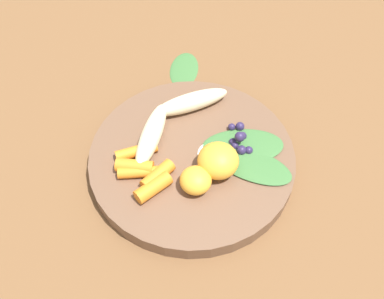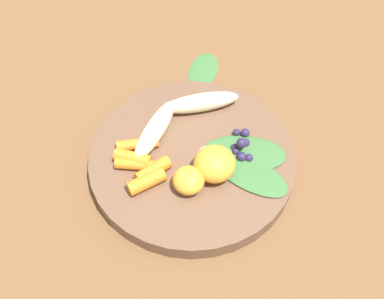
% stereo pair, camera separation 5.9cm
% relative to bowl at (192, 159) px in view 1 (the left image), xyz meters
% --- Properties ---
extents(ground_plane, '(2.40, 2.40, 0.00)m').
position_rel_bowl_xyz_m(ground_plane, '(0.00, 0.00, -0.01)').
color(ground_plane, brown).
extents(bowl, '(0.29, 0.29, 0.03)m').
position_rel_bowl_xyz_m(bowl, '(0.00, 0.00, 0.00)').
color(bowl, brown).
rests_on(bowl, ground_plane).
extents(banana_peeled_left, '(0.09, 0.11, 0.03)m').
position_rel_bowl_xyz_m(banana_peeled_left, '(0.06, 0.03, 0.03)').
color(banana_peeled_left, beige).
rests_on(banana_peeled_left, bowl).
extents(banana_peeled_right, '(0.07, 0.12, 0.03)m').
position_rel_bowl_xyz_m(banana_peeled_right, '(0.06, -0.06, 0.03)').
color(banana_peeled_right, beige).
rests_on(banana_peeled_right, bowl).
extents(orange_segment_near, '(0.06, 0.06, 0.04)m').
position_rel_bowl_xyz_m(orange_segment_near, '(-0.04, -0.01, 0.03)').
color(orange_segment_near, '#F4A833').
rests_on(orange_segment_near, bowl).
extents(orange_segment_far, '(0.04, 0.04, 0.03)m').
position_rel_bowl_xyz_m(orange_segment_far, '(-0.04, 0.03, 0.03)').
color(orange_segment_far, '#F4A833').
rests_on(orange_segment_far, bowl).
extents(carrot_front, '(0.04, 0.06, 0.02)m').
position_rel_bowl_xyz_m(carrot_front, '(0.05, 0.06, 0.02)').
color(carrot_front, orange).
rests_on(carrot_front, bowl).
extents(carrot_mid_left, '(0.05, 0.05, 0.02)m').
position_rel_bowl_xyz_m(carrot_mid_left, '(0.03, 0.08, 0.02)').
color(carrot_mid_left, orange).
rests_on(carrot_mid_left, bowl).
extents(carrot_mid_right, '(0.05, 0.05, 0.01)m').
position_rel_bowl_xyz_m(carrot_mid_right, '(0.02, 0.08, 0.02)').
color(carrot_mid_right, orange).
rests_on(carrot_mid_right, bowl).
extents(carrot_rear, '(0.02, 0.05, 0.02)m').
position_rel_bowl_xyz_m(carrot_rear, '(0.00, 0.06, 0.02)').
color(carrot_rear, orange).
rests_on(carrot_rear, bowl).
extents(carrot_small, '(0.02, 0.05, 0.02)m').
position_rel_bowl_xyz_m(carrot_small, '(-0.01, 0.08, 0.02)').
color(carrot_small, orange).
rests_on(carrot_small, bowl).
extents(blueberry_pile, '(0.06, 0.07, 0.03)m').
position_rel_bowl_xyz_m(blueberry_pile, '(-0.03, -0.06, 0.02)').
color(blueberry_pile, '#2D234C').
rests_on(blueberry_pile, bowl).
extents(coconut_shred_patch, '(0.04, 0.04, 0.00)m').
position_rel_bowl_xyz_m(coconut_shred_patch, '(-0.02, -0.02, 0.01)').
color(coconut_shred_patch, white).
rests_on(coconut_shred_patch, bowl).
extents(kale_leaf_left, '(0.13, 0.09, 0.00)m').
position_rel_bowl_xyz_m(kale_leaf_left, '(-0.07, -0.05, 0.02)').
color(kale_leaf_left, '#3D7038').
rests_on(kale_leaf_left, bowl).
extents(kale_leaf_right, '(0.12, 0.13, 0.00)m').
position_rel_bowl_xyz_m(kale_leaf_right, '(-0.04, -0.06, 0.02)').
color(kale_leaf_right, '#3D7038').
rests_on(kale_leaf_right, bowl).
extents(kale_leaf_stray, '(0.09, 0.10, 0.01)m').
position_rel_bowl_xyz_m(kale_leaf_stray, '(0.15, -0.12, -0.01)').
color(kale_leaf_stray, '#3D7038').
rests_on(kale_leaf_stray, ground_plane).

